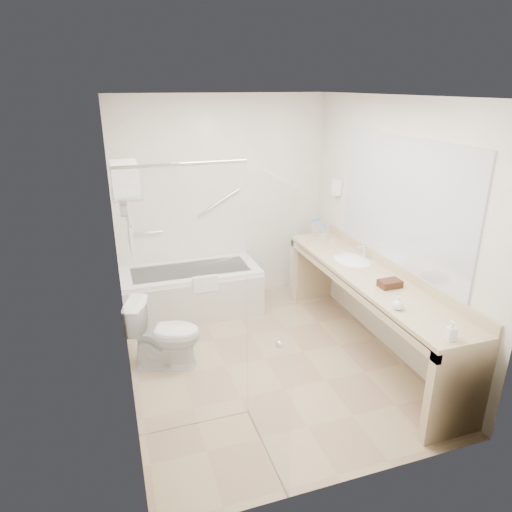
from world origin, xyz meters
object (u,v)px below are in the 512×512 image
object	(u,v)px
toilet	(165,334)
water_bottle_left	(314,229)
amenity_basket	(390,284)
vanity_counter	(368,294)
bathtub	(192,291)

from	to	relation	value
toilet	water_bottle_left	xyz separation A→B (m)	(1.95, 0.88, 0.61)
amenity_basket	water_bottle_left	bearing A→B (deg)	91.22
vanity_counter	toilet	xyz separation A→B (m)	(-1.97, 0.37, -0.30)
toilet	water_bottle_left	world-z (taller)	water_bottle_left
bathtub	vanity_counter	world-z (taller)	vanity_counter
vanity_counter	toilet	size ratio (longest dim) A/B	3.90
bathtub	amenity_basket	world-z (taller)	amenity_basket
toilet	vanity_counter	bearing A→B (deg)	-81.35
vanity_counter	amenity_basket	xyz separation A→B (m)	(0.01, -0.32, 0.24)
vanity_counter	amenity_basket	world-z (taller)	vanity_counter
water_bottle_left	vanity_counter	bearing A→B (deg)	-88.98
bathtub	water_bottle_left	bearing A→B (deg)	-5.30
vanity_counter	water_bottle_left	bearing A→B (deg)	91.02
amenity_basket	bathtub	bearing A→B (deg)	131.96
bathtub	amenity_basket	size ratio (longest dim) A/B	8.00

